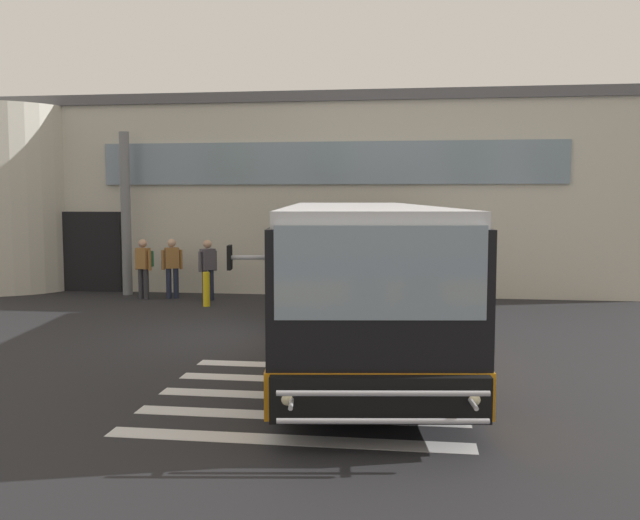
{
  "coord_description": "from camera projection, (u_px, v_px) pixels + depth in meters",
  "views": [
    {
      "loc": [
        3.46,
        -13.89,
        2.87
      ],
      "look_at": [
        1.45,
        0.91,
        1.5
      ],
      "focal_mm": 39.28,
      "sensor_mm": 36.0,
      "label": 1
    }
  ],
  "objects": [
    {
      "name": "bay_paint_stripes",
      "position": [
        310.0,
        397.0,
        10.02
      ],
      "size": [
        4.4,
        3.96,
        0.01
      ],
      "color": "silver",
      "rests_on": "ground"
    },
    {
      "name": "passenger_at_curb_edge",
      "position": [
        208.0,
        267.0,
        19.16
      ],
      "size": [
        0.41,
        0.48,
        1.68
      ],
      "color": "#1E2338",
      "rests_on": "ground"
    },
    {
      "name": "terminal_building",
      "position": [
        302.0,
        195.0,
        25.69
      ],
      "size": [
        21.06,
        13.8,
        5.84
      ],
      "color": "beige",
      "rests_on": "ground"
    },
    {
      "name": "safety_bollard_yellow",
      "position": [
        206.0,
        289.0,
        18.2
      ],
      "size": [
        0.18,
        0.18,
        0.9
      ],
      "primitive_type": "cylinder",
      "color": "yellow",
      "rests_on": "ground"
    },
    {
      "name": "bus_main_foreground",
      "position": [
        357.0,
        280.0,
        12.89
      ],
      "size": [
        3.91,
        11.09,
        2.7
      ],
      "color": "black",
      "rests_on": "ground"
    },
    {
      "name": "ground_plane",
      "position": [
        244.0,
        336.0,
        14.43
      ],
      "size": [
        80.0,
        90.0,
        0.02
      ],
      "primitive_type": "cube",
      "color": "#232326",
      "rests_on": "ground"
    },
    {
      "name": "entry_support_column",
      "position": [
        126.0,
        214.0,
        20.19
      ],
      "size": [
        0.28,
        0.28,
        4.7
      ],
      "primitive_type": "cylinder",
      "color": "slate",
      "rests_on": "ground"
    },
    {
      "name": "passenger_near_column",
      "position": [
        144.0,
        265.0,
        19.47
      ],
      "size": [
        0.55,
        0.47,
        1.68
      ],
      "color": "#2D2D33",
      "rests_on": "ground"
    },
    {
      "name": "passenger_by_doorway",
      "position": [
        172.0,
        265.0,
        19.59
      ],
      "size": [
        0.53,
        0.37,
        1.68
      ],
      "color": "#1E2338",
      "rests_on": "ground"
    }
  ]
}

